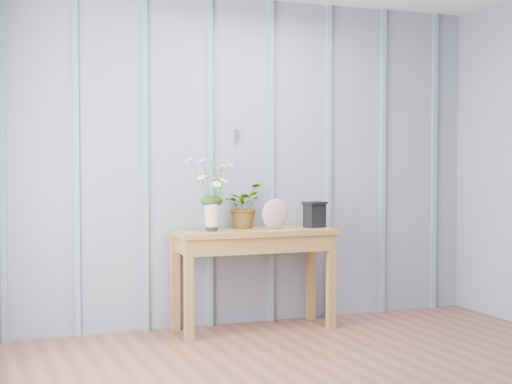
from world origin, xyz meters
name	(u,v)px	position (x,y,z in m)	size (l,w,h in m)	color
room_shell	(315,42)	(0.00, 0.92, 1.99)	(4.00, 4.50, 2.50)	gray
sideboard	(254,245)	(0.01, 1.99, 0.64)	(1.20, 0.45, 0.75)	olive
daisy_vase	(212,183)	(-0.32, 1.98, 1.10)	(0.40, 0.30, 0.56)	black
spider_plant	(243,206)	(-0.02, 2.13, 0.92)	(0.30, 0.26, 0.34)	#1B390F
felt_disc_vessel	(275,214)	(0.17, 1.96, 0.86)	(0.23, 0.06, 0.23)	#8C4963
carved_box	(314,214)	(0.50, 1.97, 0.85)	(0.19, 0.16, 0.20)	black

